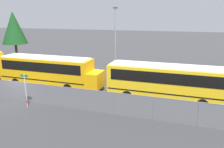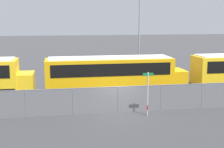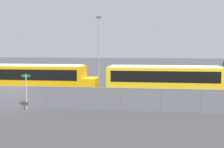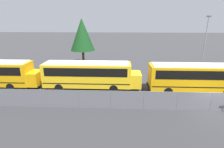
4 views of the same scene
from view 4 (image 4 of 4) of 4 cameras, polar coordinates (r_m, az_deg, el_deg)
The scene contains 6 objects.
ground_plane at distance 18.80m, azimuth 29.24°, elevation -10.38°, with size 200.00×200.00×0.00m, color #38383A.
fence at distance 18.42m, azimuth 29.67°, elevation -7.81°, with size 97.51×0.07×1.82m.
school_bus_2 at distance 20.78m, azimuth -7.39°, elevation 0.16°, with size 11.50×2.46×3.29m.
school_bus_3 at distance 21.84m, azimuth 26.10°, elevation -0.67°, with size 11.50×2.46×3.29m.
light_pole at distance 31.37m, azimuth 28.10°, elevation 9.23°, with size 0.60×0.24×8.59m.
tree_0 at distance 32.77m, azimuth -9.72°, elevation 12.57°, with size 4.40×4.40×8.30m.
Camera 4 is at (-8.38, -14.77, 8.07)m, focal length 28.00 mm.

